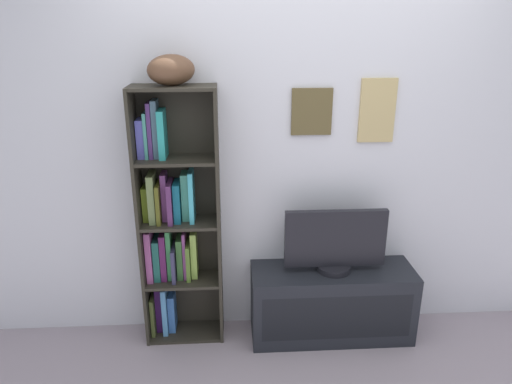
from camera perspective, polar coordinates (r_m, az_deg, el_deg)
The scene contains 5 objects.
back_wall at distance 3.03m, azimuth 4.75°, elevation 4.14°, with size 4.80×0.08×2.39m.
bookshelf at distance 3.04m, azimuth -10.04°, elevation -3.90°, with size 0.51×0.25×1.68m.
football at distance 2.77m, azimuth -10.29°, elevation 14.40°, with size 0.28×0.17×0.17m, color brown.
tv_stand at distance 3.28m, azimuth 9.16°, elevation -13.15°, with size 1.07×0.36×0.49m.
television at distance 3.06m, azimuth 9.62°, elevation -6.03°, with size 0.65×0.22×0.42m.
Camera 1 is at (-0.43, -1.76, 2.01)m, focal length 32.87 mm.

